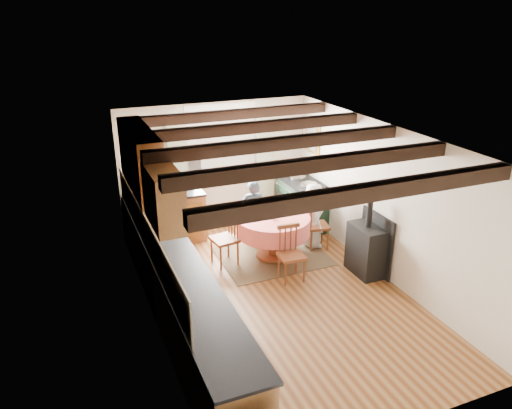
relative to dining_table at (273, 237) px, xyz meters
name	(u,v)px	position (x,y,z in m)	size (l,w,h in m)	color
floor	(277,295)	(-0.44, -1.12, -0.37)	(3.60, 5.50, 0.00)	brown
ceiling	(279,137)	(-0.44, -1.12, 2.03)	(3.60, 5.50, 0.00)	white
wall_back	(216,166)	(-0.44, 1.63, 0.83)	(3.60, 0.00, 2.40)	silver
wall_front	(403,332)	(-0.44, -3.87, 0.83)	(3.60, 0.00, 2.40)	silver
wall_left	(149,243)	(-2.24, -1.12, 0.83)	(0.00, 5.50, 2.40)	silver
wall_right	(385,203)	(1.36, -1.12, 0.83)	(0.00, 5.50, 2.40)	silver
beam_a	(366,193)	(-0.44, -3.12, 1.94)	(3.60, 0.16, 0.16)	black
beam_b	(316,164)	(-0.44, -2.12, 1.94)	(3.60, 0.16, 0.16)	black
beam_c	(279,143)	(-0.44, -1.12, 1.94)	(3.60, 0.16, 0.16)	black
beam_d	(251,127)	(-0.44, -0.12, 1.94)	(3.60, 0.16, 0.16)	black
beam_e	(228,115)	(-0.44, 0.88, 1.94)	(3.60, 0.16, 0.16)	black
splash_left	(146,233)	(-2.22, -0.82, 0.83)	(0.02, 4.50, 0.55)	beige
splash_back	(164,173)	(-1.44, 1.61, 0.83)	(1.40, 0.02, 0.55)	beige
base_cabinet_left	(176,290)	(-1.94, -1.12, 0.07)	(0.60, 5.30, 0.88)	#9A5B2F
base_cabinet_back	(167,218)	(-1.49, 1.33, 0.07)	(1.30, 0.60, 0.88)	#9A5B2F
worktop_left	(175,259)	(-1.92, -1.12, 0.53)	(0.64, 5.30, 0.04)	black
worktop_back	(166,194)	(-1.49, 1.31, 0.53)	(1.30, 0.64, 0.04)	black
wall_cabinet_glass	(140,159)	(-2.07, 0.08, 1.58)	(0.34, 1.80, 0.90)	#9A5B2F
wall_cabinet_solid	(164,197)	(-2.07, -1.42, 1.53)	(0.34, 0.90, 0.70)	#9A5B2F
window_frame	(221,145)	(-0.34, 1.61, 1.23)	(1.34, 0.03, 1.54)	white
window_pane	(221,145)	(-0.34, 1.62, 1.23)	(1.20, 0.01, 1.40)	white
curtain_left	(179,178)	(-1.19, 1.53, 0.73)	(0.35, 0.10, 2.10)	beige
curtain_right	(265,167)	(0.51, 1.53, 0.73)	(0.35, 0.10, 2.10)	beige
curtain_rod	(222,114)	(-0.34, 1.53, 1.83)	(0.03, 0.03, 2.00)	black
wall_picture	(312,137)	(1.33, 1.18, 1.33)	(0.04, 0.50, 0.60)	gold
wall_plate	(268,135)	(0.61, 1.60, 1.33)	(0.30, 0.30, 0.02)	silver
rug	(273,256)	(0.00, 0.00, -0.36)	(1.77, 1.38, 0.01)	brown
dining_table	(273,237)	(0.00, 0.00, 0.00)	(1.23, 1.23, 0.74)	#F6776B
chair_near	(292,254)	(-0.04, -0.80, 0.07)	(0.38, 0.40, 0.89)	brown
chair_left	(224,237)	(-0.83, 0.09, 0.11)	(0.41, 0.43, 0.96)	brown
chair_right	(317,224)	(0.87, 0.04, 0.08)	(0.39, 0.41, 0.91)	brown
aga_range	(302,204)	(1.03, 0.93, 0.10)	(0.65, 1.01, 0.93)	black
cast_iron_stove	(367,237)	(1.14, -1.06, 0.26)	(0.38, 0.63, 1.26)	black
child_far	(253,213)	(-0.11, 0.61, 0.23)	(0.44, 0.29, 1.20)	#283743
child_right	(313,215)	(0.82, 0.14, 0.21)	(0.57, 0.37, 1.16)	silver
bowl_a	(267,211)	(-0.01, 0.24, 0.39)	(0.19, 0.19, 0.05)	silver
bowl_b	(279,210)	(0.18, 0.17, 0.40)	(0.18, 0.18, 0.06)	silver
cup	(272,215)	(-0.04, -0.03, 0.42)	(0.11, 0.11, 0.10)	silver
canister_tall	(155,188)	(-1.67, 1.31, 0.68)	(0.15, 0.15, 0.25)	#262628
canister_wide	(164,188)	(-1.51, 1.34, 0.65)	(0.17, 0.17, 0.19)	#262628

